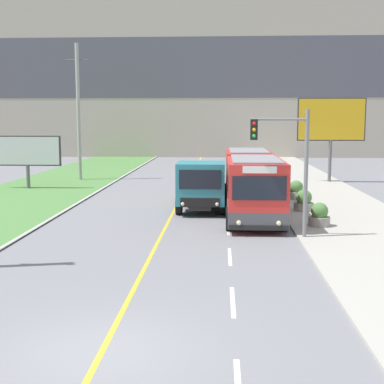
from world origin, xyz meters
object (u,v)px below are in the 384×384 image
billboard_large (331,122)px  planter_round_near (319,216)px  car_distant (238,169)px  billboard_small (27,152)px  dump_truck (202,186)px  planter_round_third (296,191)px  utility_pole_far (78,112)px  planter_round_second (304,201)px  city_bus (251,182)px  traffic_light_mast (288,156)px

billboard_large → planter_round_near: billboard_large is taller
car_distant → billboard_small: 16.75m
dump_truck → planter_round_third: (5.40, 3.91, -0.74)m
billboard_large → utility_pole_far: bearing=177.6°
car_distant → planter_round_second: bearing=-80.3°
planter_round_second → city_bus: bearing=-179.2°
dump_truck → car_distant: 16.52m
traffic_light_mast → billboard_large: bearing=74.0°
dump_truck → planter_round_near: dump_truck is taller
car_distant → planter_round_near: 20.55m
billboard_large → billboard_small: 21.86m
planter_round_near → planter_round_third: bearing=89.4°
car_distant → planter_round_near: bearing=-81.9°
car_distant → utility_pole_far: size_ratio=0.41×
dump_truck → billboard_large: 16.17m
dump_truck → planter_round_near: bearing=-37.1°
utility_pole_far → planter_round_third: utility_pole_far is taller
billboard_small → planter_round_third: size_ratio=4.21×
planter_round_third → planter_round_second: bearing=-92.3°
dump_truck → traffic_light_mast: traffic_light_mast is taller
utility_pole_far → planter_round_near: bearing=-49.3°
dump_truck → city_bus: bearing=-2.1°
billboard_small → planter_round_near: (17.45, -12.28, -1.98)m
utility_pole_far → car_distant: bearing=11.6°
utility_pole_far → planter_round_third: 18.88m
billboard_small → planter_round_near: size_ratio=4.47×
city_bus → billboard_small: (-14.67, 8.35, 0.99)m
traffic_light_mast → billboard_large: 20.01m
car_distant → planter_round_near: (2.88, -20.35, -0.16)m
traffic_light_mast → billboard_small: 21.43m
city_bus → planter_round_third: size_ratio=10.98×
planter_round_second → traffic_light_mast: bearing=-104.7°
billboard_large → planter_round_third: size_ratio=5.72×
dump_truck → planter_round_second: 5.29m
utility_pole_far → dump_truck: bearing=-54.0°
billboard_large → car_distant: bearing=153.2°
planter_round_second → planter_round_third: bearing=87.7°
city_bus → planter_round_near: city_bus is taller
traffic_light_mast → billboard_small: bearing=137.4°
car_distant → planter_round_second: size_ratio=3.99×
car_distant → traffic_light_mast: bearing=-87.0°
planter_round_third → traffic_light_mast: bearing=-99.9°
dump_truck → billboard_small: bearing=145.8°
city_bus → planter_round_second: (2.71, 0.04, -0.97)m
dump_truck → planter_round_second: (5.24, -0.05, -0.75)m
car_distant → planter_round_near: car_distant is taller
billboard_large → traffic_light_mast: bearing=-106.0°
dump_truck → billboard_large: billboard_large is taller
traffic_light_mast → planter_round_third: size_ratio=4.66×
planter_round_near → billboard_small: bearing=144.9°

